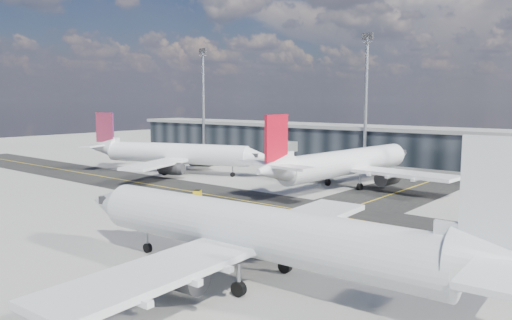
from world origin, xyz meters
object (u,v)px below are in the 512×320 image
at_px(baggage_tug, 194,196).
at_px(service_van, 472,181).
at_px(airliner_near, 259,232).
at_px(airliner_af, 174,154).
at_px(airliner_redtail, 345,163).

bearing_deg(baggage_tug, service_van, 115.38).
bearing_deg(airliner_near, service_van, -2.19).
relative_size(airliner_af, baggage_tug, 13.16).
xyz_separation_m(airliner_af, airliner_redtail, (34.83, 7.44, 0.20)).
xyz_separation_m(baggage_tug, service_van, (26.93, 41.04, -0.18)).
bearing_deg(service_van, airliner_near, -111.18).
xyz_separation_m(airliner_af, service_van, (50.68, 24.02, -3.33)).
distance_m(airliner_near, service_van, 60.13).
relative_size(airliner_af, service_van, 8.12).
distance_m(airliner_redtail, airliner_near, 46.61).
height_order(airliner_af, baggage_tug, airliner_af).
xyz_separation_m(airliner_af, baggage_tug, (23.76, -17.02, -3.14)).
bearing_deg(airliner_af, airliner_near, 36.57).
bearing_deg(airliner_near, baggage_tug, 52.65).
relative_size(airliner_redtail, airliner_near, 1.00).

